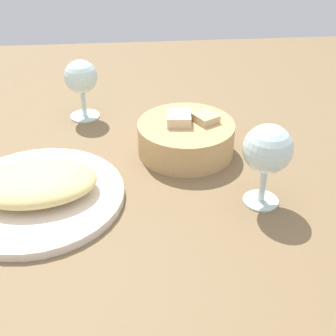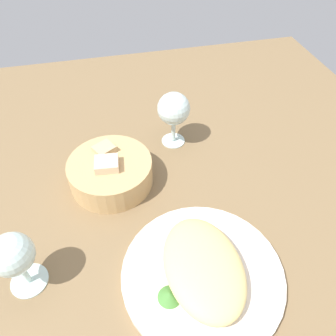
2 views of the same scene
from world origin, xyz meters
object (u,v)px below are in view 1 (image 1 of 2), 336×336
plate (37,197)px  wine_glass_near (268,152)px  wine_glass_far (81,80)px  bread_basket (186,137)px

plate → wine_glass_near: wine_glass_near is taller
plate → wine_glass_far: 30.71cm
wine_glass_near → wine_glass_far: 44.33cm
bread_basket → wine_glass_near: size_ratio=1.31×
plate → wine_glass_near: (35.72, -3.57, 8.68)cm
wine_glass_near → wine_glass_far: wine_glass_near is taller
wine_glass_far → wine_glass_near: bearing=-47.6°
bread_basket → wine_glass_far: size_ratio=1.42×
plate → wine_glass_near: size_ratio=2.04×
plate → bread_basket: bread_basket is taller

